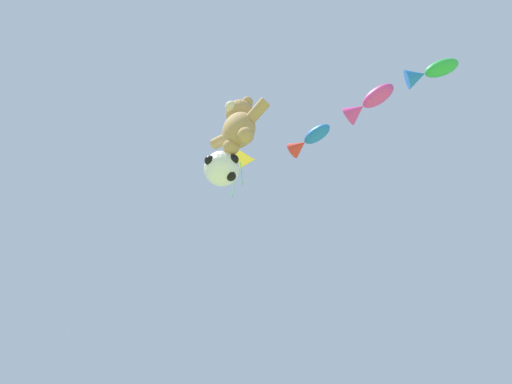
# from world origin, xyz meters

# --- Properties ---
(teddy_bear_kite) EXTENTS (2.39, 1.05, 2.43)m
(teddy_bear_kite) POSITION_xyz_m (0.30, 3.49, 12.46)
(teddy_bear_kite) COLOR tan
(soccer_ball_kite) EXTENTS (1.19, 1.18, 1.09)m
(soccer_ball_kite) POSITION_xyz_m (-0.55, 3.70, 11.17)
(soccer_ball_kite) COLOR white
(fish_kite_cobalt) EXTENTS (1.57, 0.62, 0.60)m
(fish_kite_cobalt) POSITION_xyz_m (1.28, 5.80, 13.14)
(fish_kite_cobalt) COLOR blue
(fish_kite_magenta) EXTENTS (1.80, 0.74, 0.73)m
(fish_kite_magenta) POSITION_xyz_m (3.38, 6.59, 14.15)
(fish_kite_magenta) COLOR #E53F9E
(fish_kite_emerald) EXTENTS (1.71, 1.14, 0.67)m
(fish_kite_emerald) POSITION_xyz_m (5.50, 6.89, 13.98)
(fish_kite_emerald) COLOR green
(diamond_kite) EXTENTS (0.96, 0.95, 3.10)m
(diamond_kite) POSITION_xyz_m (-2.25, 5.96, 15.34)
(diamond_kite) COLOR yellow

